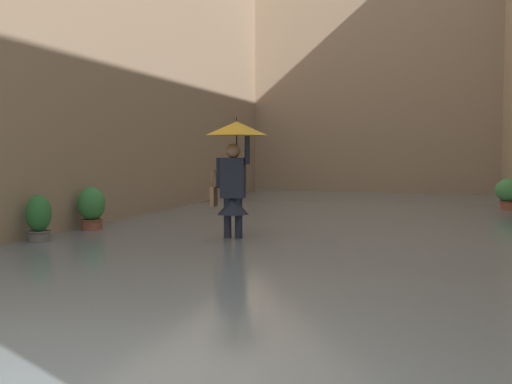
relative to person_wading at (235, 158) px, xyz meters
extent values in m
plane|color=#605B56|center=(-0.99, -2.51, -1.48)|extent=(60.00, 60.00, 0.00)
cube|color=slate|center=(-0.99, -2.51, -1.37)|extent=(8.89, 24.67, 0.21)
cube|color=gray|center=(3.95, -2.51, 3.08)|extent=(1.80, 22.67, 9.12)
cube|color=gray|center=(-0.99, -12.74, 2.99)|extent=(11.69, 1.80, 8.93)
cube|color=#4C4233|center=(0.12, 0.01, -1.43)|extent=(0.13, 0.25, 0.10)
cylinder|color=#1E2333|center=(0.12, 0.01, -1.00)|extent=(0.13, 0.13, 0.75)
cube|color=#4C4233|center=(-0.06, -0.01, -1.43)|extent=(0.13, 0.25, 0.10)
cylinder|color=#1E2333|center=(-0.06, -0.01, -1.00)|extent=(0.13, 0.13, 0.75)
cube|color=#1E2333|center=(0.03, 0.00, -0.31)|extent=(0.40, 0.25, 0.64)
cone|color=#1E2333|center=(0.03, 0.00, -0.75)|extent=(0.54, 0.54, 0.28)
sphere|color=#8C664C|center=(0.03, 0.00, 0.12)|extent=(0.23, 0.23, 0.23)
cylinder|color=#1E2333|center=(-0.20, -0.02, 0.13)|extent=(0.09, 0.09, 0.44)
cylinder|color=#1E2333|center=(0.26, 0.02, -0.23)|extent=(0.09, 0.09, 0.48)
cylinder|color=black|center=(-0.03, 0.00, 0.24)|extent=(0.02, 0.02, 0.46)
cone|color=gold|center=(-0.03, 0.00, 0.47)|extent=(0.99, 0.99, 0.22)
cylinder|color=black|center=(-0.03, 0.00, 0.61)|extent=(0.01, 0.01, 0.08)
cube|color=#8C6B4C|center=(0.33, 0.05, -0.61)|extent=(0.09, 0.28, 0.32)
torus|color=#8C6B4C|center=(0.33, 0.05, -0.33)|extent=(0.05, 0.30, 0.30)
cylinder|color=brown|center=(-4.73, -6.47, -1.28)|extent=(0.39, 0.39, 0.39)
torus|color=brown|center=(-4.73, -6.47, -1.08)|extent=(0.43, 0.43, 0.04)
ellipsoid|color=#428947|center=(-4.73, -6.47, -0.81)|extent=(0.62, 0.62, 0.55)
cylinder|color=#66605B|center=(2.78, 1.17, -1.30)|extent=(0.33, 0.33, 0.36)
torus|color=#56524E|center=(2.78, 1.17, -1.12)|extent=(0.36, 0.36, 0.04)
ellipsoid|color=#2D7033|center=(2.78, 1.17, -0.84)|extent=(0.39, 0.39, 0.57)
cylinder|color=brown|center=(2.76, -0.35, -1.29)|extent=(0.36, 0.36, 0.37)
torus|color=brown|center=(2.76, -0.35, -1.10)|extent=(0.40, 0.40, 0.04)
ellipsoid|color=#387F3D|center=(2.76, -0.35, -0.81)|extent=(0.48, 0.48, 0.59)
camera|label=1|loc=(-3.06, 9.54, 0.12)|focal=44.54mm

